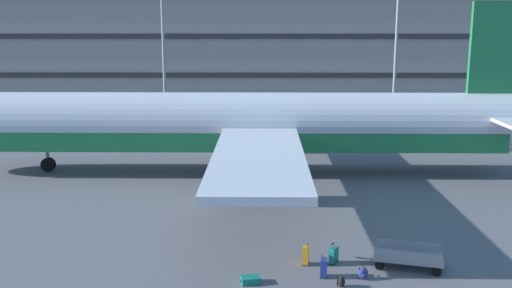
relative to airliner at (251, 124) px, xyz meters
The scene contains 10 objects.
ground_plane 4.97m from the airliner, 13.30° to the left, with size 600.00×600.00×0.00m, color #5B5B60.
terminal_structure 52.68m from the airliner, 85.87° to the left, with size 171.40×18.16×15.91m.
airliner is the anchor object (origin of this frame).
suitcase_scuffed 15.01m from the airliner, 75.96° to the right, with size 0.42×0.50×0.81m.
suitcase_silver 14.90m from the airliner, 80.29° to the right, with size 0.29×0.41×0.86m.
suitcase_purple 16.39m from the airliner, 88.81° to the right, with size 0.78×0.63×0.25m.
suitcase_navy 16.09m from the airliner, 78.88° to the right, with size 0.30×0.45×0.86m.
backpack_small 16.99m from the airliner, 77.59° to the right, with size 0.37×0.38×0.49m.
backpack_red 16.62m from the airliner, 74.02° to the right, with size 0.42×0.37×0.49m.
baggage_cart 16.19m from the airliner, 66.33° to the right, with size 3.36×1.90×0.82m.
Camera 1 is at (-3.00, -36.10, 9.13)m, focal length 39.62 mm.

